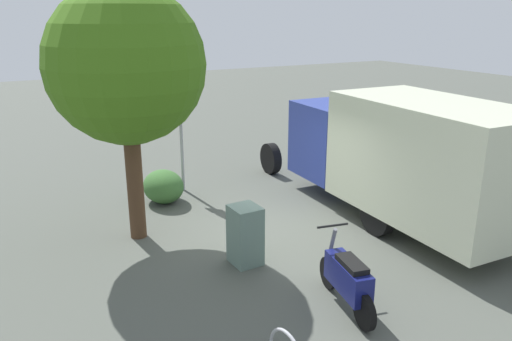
# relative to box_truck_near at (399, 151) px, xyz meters

# --- Properties ---
(ground_plane) EXTENTS (60.00, 60.00, 0.00)m
(ground_plane) POSITION_rel_box_truck_near_xyz_m (0.82, 3.10, -1.59)
(ground_plane) COLOR #4E524A
(box_truck_near) EXTENTS (7.91, 2.43, 2.85)m
(box_truck_near) POSITION_rel_box_truck_near_xyz_m (0.00, 0.00, 0.00)
(box_truck_near) COLOR black
(box_truck_near) RESTS_ON ground
(motorcycle) EXTENTS (1.79, 0.66, 1.20)m
(motorcycle) POSITION_rel_box_truck_near_xyz_m (-2.49, 3.31, -1.07)
(motorcycle) COLOR black
(motorcycle) RESTS_ON ground
(stop_sign) EXTENTS (0.71, 0.33, 3.21)m
(stop_sign) POSITION_rel_box_truck_near_xyz_m (4.11, 3.62, 0.55)
(stop_sign) COLOR #9E9EA3
(stop_sign) RESTS_ON ground
(street_tree) EXTENTS (3.10, 3.10, 5.15)m
(street_tree) POSITION_rel_box_truck_near_xyz_m (1.78, 5.49, 1.99)
(street_tree) COLOR #47301E
(street_tree) RESTS_ON ground
(utility_cabinet) EXTENTS (0.59, 0.54, 1.14)m
(utility_cabinet) POSITION_rel_box_truck_near_xyz_m (-0.35, 4.03, -1.02)
(utility_cabinet) COLOR slate
(utility_cabinet) RESTS_ON ground
(shrub_near_sign) EXTENTS (1.20, 0.98, 0.82)m
(shrub_near_sign) POSITION_rel_box_truck_near_xyz_m (3.50, 4.36, -1.18)
(shrub_near_sign) COLOR #39672F
(shrub_near_sign) RESTS_ON ground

